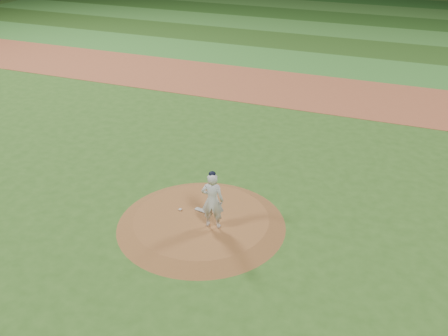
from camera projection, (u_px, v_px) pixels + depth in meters
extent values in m
plane|color=#315C1D|center=(201.00, 224.00, 16.30)|extent=(120.00, 120.00, 0.00)
cube|color=#9D5030|center=(303.00, 91.00, 27.76)|extent=(70.00, 6.00, 0.02)
cube|color=#35782B|center=(324.00, 64.00, 32.27)|extent=(70.00, 5.00, 0.02)
cube|color=#254B18|center=(338.00, 46.00, 36.36)|extent=(70.00, 5.00, 0.02)
cube|color=#347129|center=(349.00, 31.00, 40.45)|extent=(70.00, 5.00, 0.02)
cube|color=#1F4616|center=(358.00, 19.00, 44.55)|extent=(70.00, 5.00, 0.02)
cube|color=#316324|center=(366.00, 9.00, 48.64)|extent=(70.00, 5.00, 0.02)
cube|color=#1C4A17|center=(372.00, 1.00, 52.73)|extent=(70.00, 5.00, 0.02)
cone|color=brown|center=(201.00, 221.00, 16.25)|extent=(5.50, 5.50, 0.25)
cube|color=silver|center=(203.00, 211.00, 16.53)|extent=(0.63, 0.26, 0.03)
ellipsoid|color=beige|center=(180.00, 209.00, 16.59)|extent=(0.11, 0.11, 0.06)
imported|color=silver|center=(213.00, 200.00, 15.34)|extent=(0.76, 0.57, 1.91)
ellipsoid|color=black|center=(212.00, 174.00, 14.90)|extent=(0.22, 0.22, 0.15)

